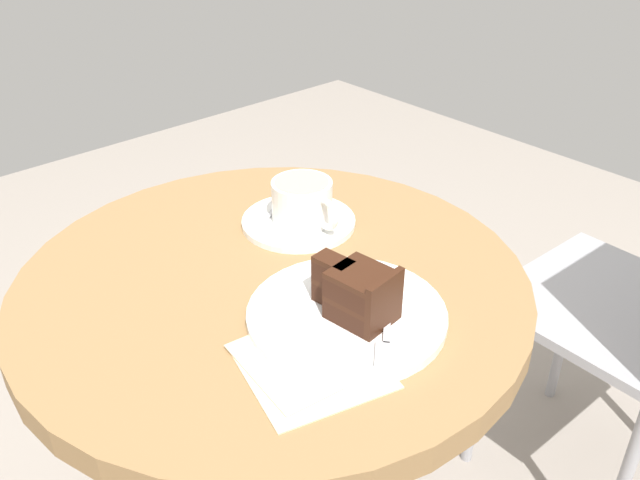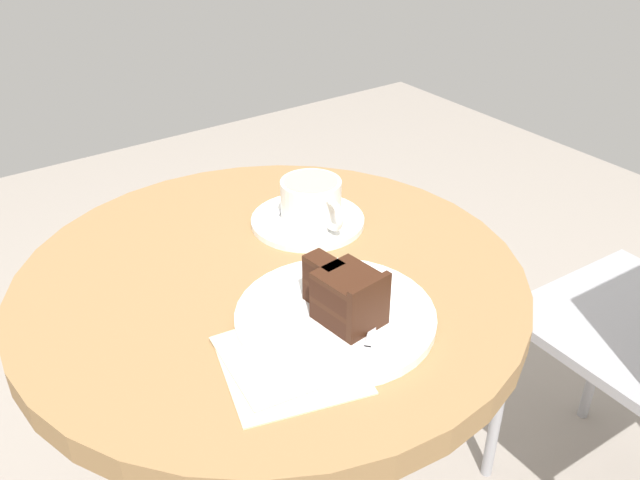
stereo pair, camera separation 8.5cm
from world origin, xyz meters
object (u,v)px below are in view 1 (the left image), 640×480
Objects in this scene: saucer at (299,222)px; fork at (387,332)px; cake_plate at (347,315)px; napkin at (309,362)px; cake_slice at (358,293)px; coffee_cup at (303,201)px; teaspoon at (277,206)px.

fork is at bearing -20.37° from saucer.
fork reaches higher than cake_plate.
fork reaches higher than napkin.
napkin is (0.01, -0.09, -0.04)m from cake_slice.
coffee_cup is 0.22m from cake_plate.
napkin is at bearing -80.62° from cake_slice.
coffee_cup reaches higher than napkin.
cake_slice is (0.01, 0.00, 0.04)m from cake_plate.
saucer is 0.04m from coffee_cup.
cake_plate is at bearing 109.04° from napkin.
teaspoon is at bearing -177.62° from coffee_cup.
cake_plate is 1.33× the size of napkin.
coffee_cup is at bearing 154.60° from cake_slice.
saucer is 1.40× the size of coffee_cup.
cake_slice is 0.84× the size of fork.
saucer is at bearing 141.72° from napkin.
saucer reaches higher than napkin.
cake_plate is at bearing -143.55° from teaspoon.
cake_plate is at bearing -128.20° from fork.
coffee_cup is at bearing -119.52° from teaspoon.
cake_slice is at bearing 99.38° from napkin.
coffee_cup is at bearing -152.85° from fork.
teaspoon is at bearing 158.34° from cake_plate.
napkin is at bearing -39.56° from coffee_cup.
teaspoon is 0.27m from cake_plate.
napkin is (0.03, -0.08, -0.00)m from cake_plate.
fork is (0.04, 0.00, -0.03)m from cake_slice.
coffee_cup reaches higher than cake_plate.
coffee_cup is 1.19× the size of teaspoon.
teaspoon is 0.79× the size of fork.
coffee_cup is 0.23m from cake_slice.
teaspoon reaches higher than cake_plate.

